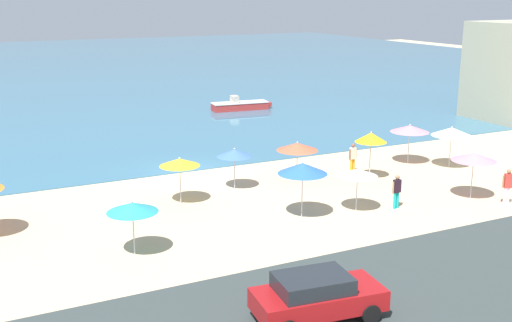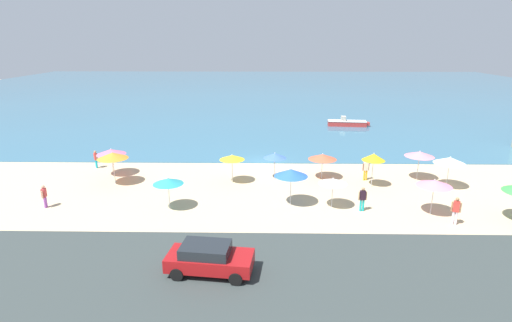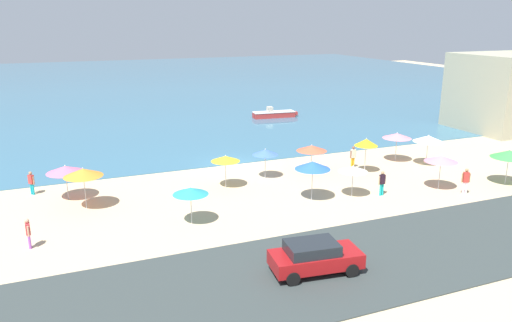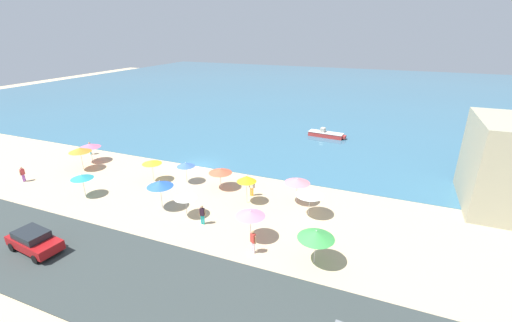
{
  "view_description": "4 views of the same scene",
  "coord_description": "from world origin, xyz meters",
  "views": [
    {
      "loc": [
        -12.51,
        -33.96,
        10.19
      ],
      "look_at": [
        1.66,
        -5.52,
        1.78
      ],
      "focal_mm": 45.0,
      "sensor_mm": 36.0,
      "label": 1
    },
    {
      "loc": [
        0.1,
        -35.29,
        11.0
      ],
      "look_at": [
        -0.49,
        -2.95,
        1.14
      ],
      "focal_mm": 28.0,
      "sensor_mm": 36.0,
      "label": 2
    },
    {
      "loc": [
        -12.84,
        -36.4,
        11.34
      ],
      "look_at": [
        0.3,
        -4.22,
        1.39
      ],
      "focal_mm": 35.0,
      "sensor_mm": 36.0,
      "label": 3
    },
    {
      "loc": [
        19.81,
        -31.2,
        14.92
      ],
      "look_at": [
        7.07,
        -0.01,
        1.74
      ],
      "focal_mm": 24.0,
      "sensor_mm": 36.0,
      "label": 4
    }
  ],
  "objects": [
    {
      "name": "parked_car_0",
      "position": [
        -2.5,
        -18.2,
        0.85
      ],
      "size": [
        4.34,
        2.32,
        1.5
      ],
      "color": "maroon",
      "rests_on": "coastal_road"
    },
    {
      "name": "beach_umbrella_8",
      "position": [
        -6.22,
        -10.4,
        1.98
      ],
      "size": [
        2.05,
        2.05,
        2.24
      ],
      "color": "#B2B2B7",
      "rests_on": "ground_plane"
    },
    {
      "name": "beach_umbrella_5",
      "position": [
        11.13,
        -11.01,
        2.18
      ],
      "size": [
        2.24,
        2.24,
        2.45
      ],
      "color": "#B2B2B7",
      "rests_on": "ground_plane"
    },
    {
      "name": "sea",
      "position": [
        0.0,
        55.0,
        0.03
      ],
      "size": [
        150.0,
        110.0,
        0.05
      ],
      "primitive_type": "cube",
      "color": "#366883",
      "rests_on": "ground_plane"
    },
    {
      "name": "coastal_road",
      "position": [
        0.0,
        -18.0,
        0.03
      ],
      "size": [
        80.0,
        8.0,
        0.06
      ],
      "primitive_type": "cube",
      "color": "#323B3A",
      "rests_on": "ground_plane"
    },
    {
      "name": "bather_1",
      "position": [
        8.44,
        -4.42,
        0.99
      ],
      "size": [
        0.56,
        0.27,
        1.76
      ],
      "color": "orange",
      "rests_on": "ground_plane"
    },
    {
      "name": "bather_3",
      "position": [
        -14.78,
        -1.6,
        0.9
      ],
      "size": [
        0.4,
        0.46,
        1.61
      ],
      "color": "#159CAD",
      "rests_on": "ground_plane"
    },
    {
      "name": "beach_umbrella_0",
      "position": [
        16.24,
        -12.0,
        2.24
      ],
      "size": [
        2.49,
        2.49,
        2.58
      ],
      "color": "#B2B2B7",
      "rests_on": "ground_plane"
    },
    {
      "name": "beach_umbrella_7",
      "position": [
        2.01,
        -9.59,
        2.35
      ],
      "size": [
        2.3,
        2.3,
        2.68
      ],
      "color": "#B2B2B7",
      "rests_on": "ground_plane"
    },
    {
      "name": "skiff_nearshore",
      "position": [
        11.21,
        16.82,
        0.44
      ],
      "size": [
        5.46,
        1.97,
        1.29
      ],
      "color": "#B1302D",
      "rests_on": "sea"
    },
    {
      "name": "beach_umbrella_4",
      "position": [
        8.57,
        -5.89,
        2.4
      ],
      "size": [
        1.76,
        1.76,
        2.74
      ],
      "color": "#B2B2B7",
      "rests_on": "ground_plane"
    },
    {
      "name": "beach_umbrella_6",
      "position": [
        4.95,
        -4.05,
        1.87
      ],
      "size": [
        2.32,
        2.32,
        2.15
      ],
      "color": "#B2B2B7",
      "rests_on": "ground_plane"
    },
    {
      "name": "beach_umbrella_11",
      "position": [
        4.82,
        -9.97,
        1.89
      ],
      "size": [
        1.95,
        1.95,
        2.14
      ],
      "color": "#B2B2B7",
      "rests_on": "ground_plane"
    },
    {
      "name": "bather_2",
      "position": [
        -14.74,
        -10.37,
        0.9
      ],
      "size": [
        0.25,
        0.57,
        1.62
      ],
      "color": "#9C50B7",
      "rests_on": "ground_plane"
    },
    {
      "name": "beach_umbrella_9",
      "position": [
        -2.35,
        -5.15,
        2.1
      ],
      "size": [
        1.99,
        1.99,
        2.36
      ],
      "color": "#B2B2B7",
      "rests_on": "ground_plane"
    },
    {
      "name": "beach_umbrella_12",
      "position": [
        14.35,
        -5.98,
        2.19
      ],
      "size": [
        2.37,
        2.37,
        2.51
      ],
      "color": "#B2B2B7",
      "rests_on": "ground_plane"
    },
    {
      "name": "ground_plane",
      "position": [
        0.0,
        0.0,
        0.0
      ],
      "size": [
        160.0,
        160.0,
        0.0
      ],
      "primitive_type": "plane",
      "color": "#C9AF88"
    },
    {
      "name": "bather_4",
      "position": [
        11.96,
        -12.54,
        1.02
      ],
      "size": [
        0.53,
        0.35,
        1.82
      ],
      "color": "white",
      "rests_on": "ground_plane"
    },
    {
      "name": "beach_umbrella_1",
      "position": [
        -12.61,
        -3.42,
        2.02
      ],
      "size": [
        2.4,
        2.4,
        2.31
      ],
      "color": "#B2B2B7",
      "rests_on": "ground_plane"
    },
    {
      "name": "beach_umbrella_2",
      "position": [
        -11.64,
        -5.65,
        2.34
      ],
      "size": [
        2.36,
        2.36,
        2.66
      ],
      "color": "#B2B2B7",
      "rests_on": "ground_plane"
    },
    {
      "name": "bather_0",
      "position": [
        6.72,
        -10.58,
        0.95
      ],
      "size": [
        0.57,
        0.25,
        1.69
      ],
      "color": "#14A6A7",
      "rests_on": "ground_plane"
    },
    {
      "name": "beach_umbrella_3",
      "position": [
        12.74,
        -4.14,
        2.17
      ],
      "size": [
        2.34,
        2.34,
        2.44
      ],
      "color": "#B2B2B7",
      "rests_on": "ground_plane"
    },
    {
      "name": "beach_umbrella_10",
      "position": [
        1.06,
        -4.16,
        1.97
      ],
      "size": [
        1.86,
        1.86,
        2.24
      ],
      "color": "#B2B2B7",
      "rests_on": "ground_plane"
    }
  ]
}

